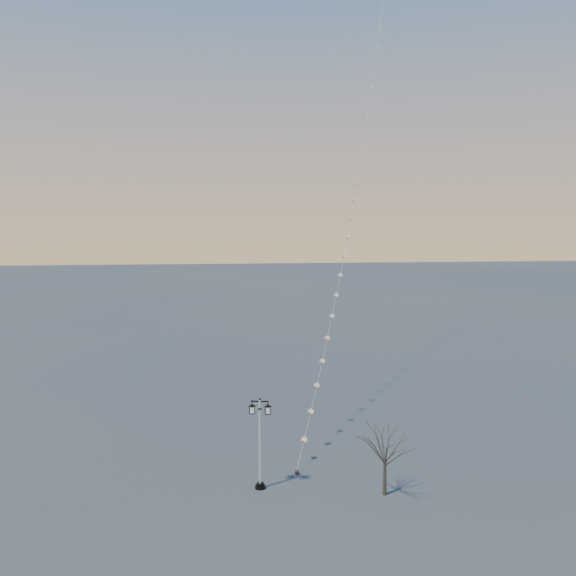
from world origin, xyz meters
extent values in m
plane|color=#494B49|center=(0.00, 0.00, 0.00)|extent=(300.00, 300.00, 0.00)
cylinder|color=black|center=(-0.68, 0.08, 0.08)|extent=(0.53, 0.53, 0.15)
cylinder|color=black|center=(-0.68, 0.08, 0.22)|extent=(0.38, 0.38, 0.13)
cylinder|color=silver|center=(-0.68, 0.08, 2.50)|extent=(0.12, 0.12, 4.44)
cylinder|color=black|center=(-0.68, 0.08, 4.20)|extent=(0.19, 0.19, 0.06)
cube|color=black|center=(-0.68, 0.08, 4.58)|extent=(0.89, 0.21, 0.06)
sphere|color=black|center=(-0.68, 0.08, 4.69)|extent=(0.13, 0.13, 0.13)
pyramid|color=black|center=(-1.07, 0.15, 4.44)|extent=(0.42, 0.42, 0.13)
cube|color=beige|center=(-1.07, 0.15, 4.14)|extent=(0.25, 0.25, 0.32)
cube|color=black|center=(-1.07, 0.15, 3.96)|extent=(0.28, 0.28, 0.04)
pyramid|color=black|center=(-0.29, 0.01, 4.44)|extent=(0.42, 0.42, 0.13)
cube|color=beige|center=(-0.29, 0.01, 4.14)|extent=(0.25, 0.25, 0.32)
cube|color=black|center=(-0.29, 0.01, 3.96)|extent=(0.28, 0.28, 0.04)
cone|color=#3B3425|center=(5.44, -1.28, 0.95)|extent=(0.22, 0.22, 1.90)
cylinder|color=#35201F|center=(1.38, 1.49, 0.11)|extent=(0.23, 0.23, 0.23)
cylinder|color=black|center=(1.38, 1.49, 0.14)|extent=(0.03, 0.03, 0.29)
cone|color=#F93313|center=(9.62, 24.06, 20.45)|extent=(0.09, 0.09, 0.32)
cylinder|color=white|center=(1.38, 1.49, 0.69)|extent=(0.02, 0.02, 0.92)
camera|label=1|loc=(-2.37, -28.28, 13.70)|focal=36.43mm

